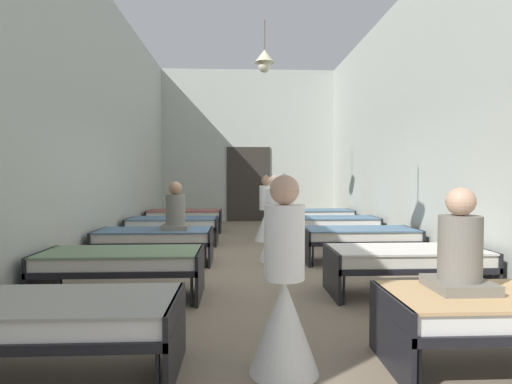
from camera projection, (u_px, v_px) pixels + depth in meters
name	position (u px, v px, depth m)	size (l,w,h in m)	color
ground_plane	(258.00, 266.00, 6.80)	(6.16, 13.24, 0.10)	#7A6B56
room_shell	(255.00, 126.00, 7.95)	(5.96, 12.84, 4.89)	#B2B7AD
bed_left_row_0	(46.00, 318.00, 2.91)	(1.90, 0.84, 0.57)	black
bed_right_row_0	(511.00, 311.00, 3.06)	(1.90, 0.84, 0.57)	black
bed_left_row_1	(122.00, 262.00, 4.80)	(1.90, 0.84, 0.57)	black
bed_right_row_1	(406.00, 259.00, 4.96)	(1.90, 0.84, 0.57)	black
bed_left_row_2	(155.00, 238.00, 6.70)	(1.90, 0.84, 0.57)	black
bed_right_row_2	(360.00, 236.00, 6.85)	(1.90, 0.84, 0.57)	black
bed_left_row_3	(173.00, 224.00, 8.60)	(1.90, 0.84, 0.57)	black
bed_right_row_3	(333.00, 223.00, 8.75)	(1.90, 0.84, 0.57)	black
bed_left_row_4	(185.00, 215.00, 10.49)	(1.90, 0.84, 0.57)	black
bed_right_row_4	(316.00, 215.00, 10.65)	(1.90, 0.84, 0.57)	black
nurse_near_aisle	(284.00, 302.00, 2.98)	(0.52, 0.52, 1.49)	white
nurse_mid_aisle	(274.00, 230.00, 6.95)	(0.52, 0.52, 1.49)	white
nurse_far_aisle	(266.00, 218.00, 9.06)	(0.52, 0.52, 1.49)	white
patient_seated_primary	(175.00, 212.00, 6.68)	(0.44, 0.44, 0.80)	slate
patient_seated_secondary	(460.00, 252.00, 3.12)	(0.44, 0.44, 0.80)	slate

